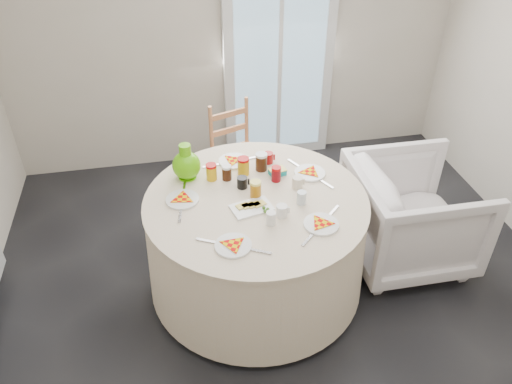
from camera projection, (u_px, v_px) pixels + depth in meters
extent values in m
plane|color=black|center=(285.00, 303.00, 3.41)|extent=(4.00, 4.00, 0.00)
cube|color=#BCB5A3|center=(233.00, 23.00, 4.24)|extent=(4.00, 0.02, 2.60)
cube|color=silver|center=(279.00, 50.00, 4.41)|extent=(1.00, 0.08, 2.10)
cylinder|color=beige|center=(256.00, 243.00, 3.35)|extent=(1.46, 1.46, 0.74)
imported|color=white|center=(411.00, 215.00, 3.58)|extent=(0.79, 0.84, 0.86)
cube|color=#0C8B93|center=(277.00, 169.00, 3.34)|extent=(0.13, 0.10, 0.04)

